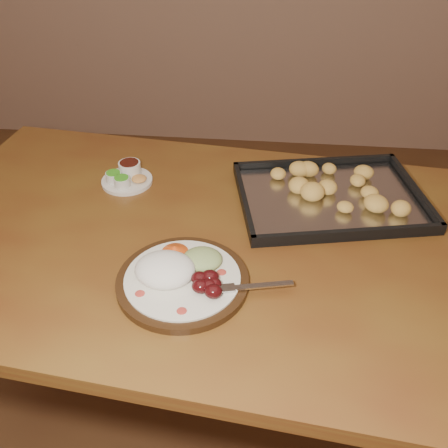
# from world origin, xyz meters

# --- Properties ---
(ground) EXTENTS (4.00, 4.00, 0.00)m
(ground) POSITION_xyz_m (0.00, 0.00, 0.00)
(ground) COLOR brown
(ground) RESTS_ON ground
(dining_table) EXTENTS (1.59, 1.06, 0.75)m
(dining_table) POSITION_xyz_m (0.03, 0.07, 0.65)
(dining_table) COLOR brown
(dining_table) RESTS_ON ground
(dinner_plate) EXTENTS (0.38, 0.29, 0.07)m
(dinner_plate) POSITION_xyz_m (-0.00, -0.10, 0.77)
(dinner_plate) COLOR black
(dinner_plate) RESTS_ON dining_table
(condiment_saucer) EXTENTS (0.14, 0.14, 0.05)m
(condiment_saucer) POSITION_xyz_m (-0.22, 0.29, 0.77)
(condiment_saucer) COLOR silver
(condiment_saucer) RESTS_ON dining_table
(baking_tray) EXTENTS (0.54, 0.44, 0.05)m
(baking_tray) POSITION_xyz_m (0.34, 0.25, 0.77)
(baking_tray) COLOR black
(baking_tray) RESTS_ON dining_table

